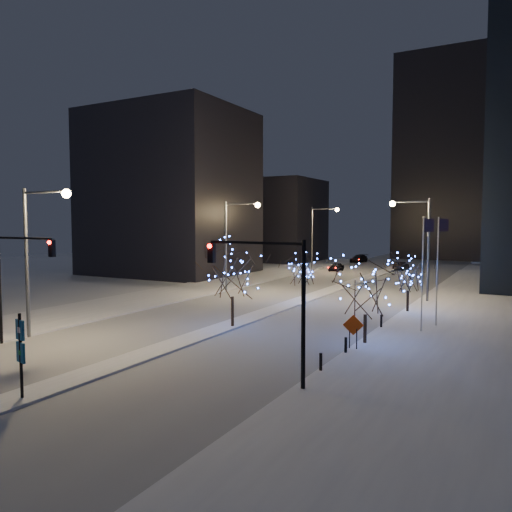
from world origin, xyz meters
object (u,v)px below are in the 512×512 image
Objects in this scene: holiday_tree_median_near at (232,269)px; holiday_tree_plaza_far at (408,275)px; street_lamp_w_near at (37,242)px; car_near at (336,267)px; wayfinding_sign at (21,347)px; car_mid at (401,266)px; street_lamp_east at (419,236)px; holiday_tree_plaza_near at (366,286)px; street_lamp_w_mid at (234,233)px; holiday_tree_median_far at (303,269)px; traffic_signal_east at (273,287)px; construction_sign at (353,328)px; car_far at (359,259)px; street_lamp_w_far at (319,230)px; traffic_signal_west at (15,271)px.

holiday_tree_plaza_far is (10.00, 12.33, -1.08)m from holiday_tree_median_near.
street_lamp_w_near is at bearing -135.83° from holiday_tree_median_near.
wayfinding_sign is at bearing -82.87° from car_near.
street_lamp_w_near reaches higher than car_mid.
street_lamp_east reaches higher than holiday_tree_plaza_near.
street_lamp_east is at bearing 8.96° from street_lamp_w_mid.
holiday_tree_plaza_near reaches higher than holiday_tree_median_far.
street_lamp_w_mid is 25.41m from holiday_tree_plaza_near.
holiday_tree_median_near is at bearing -59.20° from street_lamp_w_mid.
car_near is at bearing 109.14° from wayfinding_sign.
traffic_signal_east reaches higher than car_mid.
construction_sign is at bearing -90.79° from holiday_tree_plaza_far.
holiday_tree_median_near reaches higher than car_far.
wayfinding_sign is at bearing -41.09° from street_lamp_w_near.
street_lamp_w_far is 29.08m from street_lamp_east.
street_lamp_east is 19.33m from holiday_tree_plaza_near.
holiday_tree_median_far is (8.94, 24.06, -1.50)m from traffic_signal_west.
holiday_tree_plaza_near is 2.92× the size of construction_sign.
street_lamp_w_near is 2.61× the size of car_near.
car_mid is at bearing 73.20° from street_lamp_w_mid.
street_lamp_w_near reaches higher than holiday_tree_plaza_near.
traffic_signal_west reaches higher than construction_sign.
holiday_tree_plaza_near reaches higher than wayfinding_sign.
holiday_tree_median_near reaches higher than car_near.
street_lamp_w_far is 2.13× the size of holiday_tree_plaza_far.
traffic_signal_west is at bearing -76.04° from street_lamp_w_near.
car_far is (-10.31, 10.98, 0.06)m from car_mid.
holiday_tree_median_far reaches higher than construction_sign.
holiday_tree_plaza_near is 1.56× the size of wayfinding_sign.
street_lamp_east is at bearing 87.74° from traffic_signal_east.
traffic_signal_east reaches higher than holiday_tree_plaza_far.
street_lamp_w_far is at bearing 48.15° from car_mid.
holiday_tree_plaza_near is at bearing 105.70° from car_mid.
street_lamp_w_mid is 34.50m from wayfinding_sign.
street_lamp_w_far reaches higher than traffic_signal_west.
street_lamp_w_near reaches higher than car_far.
wayfinding_sign is at bearing -141.21° from traffic_signal_east.
street_lamp_east reaches higher than car_mid.
car_far is at bearing 89.64° from street_lamp_w_far.
car_mid is at bearing 80.06° from street_lamp_w_near.
street_lamp_w_far is at bearing 108.66° from holiday_tree_median_far.
car_far is at bearing 100.87° from holiday_tree_median_far.
holiday_tree_plaza_far reaches higher than wayfinding_sign.
street_lamp_w_mid reaches higher than wayfinding_sign.
holiday_tree_median_far is at bearing 110.10° from traffic_signal_east.
traffic_signal_west is 21.09m from construction_sign.
car_far is at bearing 98.62° from holiday_tree_median_near.
holiday_tree_median_far is (7.46, -30.59, 2.60)m from car_near.
car_near is 0.99× the size of wayfinding_sign.
street_lamp_w_far is at bearing 94.79° from construction_sign.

